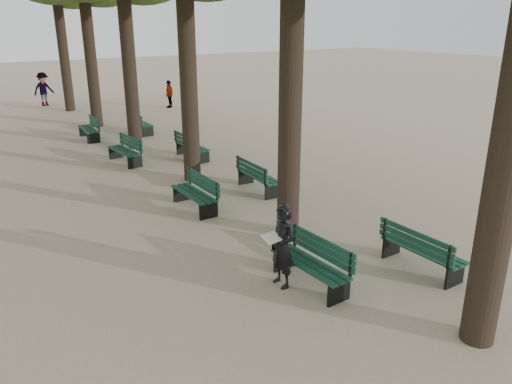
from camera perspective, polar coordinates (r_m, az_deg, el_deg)
ground at (r=9.05m, az=7.53°, el=-13.19°), size 120.00×120.00×0.00m
bench_left_0 at (r=9.64m, az=6.18°, el=-9.11°), size 0.62×1.82×0.92m
bench_left_1 at (r=13.36m, az=-7.04°, el=-0.86°), size 0.58×1.80×0.92m
bench_left_2 at (r=18.14m, az=-14.75°, el=4.04°), size 0.73×1.84×0.92m
bench_left_3 at (r=22.23m, az=-18.54°, el=6.40°), size 0.69×1.83×0.92m
bench_right_0 at (r=10.66m, az=18.39°, el=-7.13°), size 0.58×1.80×0.92m
bench_right_1 at (r=14.68m, az=0.35°, el=1.14°), size 0.67×1.83×0.92m
bench_right_2 at (r=18.30m, az=-7.27°, el=4.66°), size 0.59×1.81×0.92m
bench_right_3 at (r=22.86m, az=-13.02°, el=7.24°), size 0.57×1.80×0.92m
man_with_map at (r=9.35m, az=3.04°, el=-6.22°), size 0.60×0.65×1.63m
pedestrian_c at (r=29.29m, az=-9.87°, el=10.98°), size 0.86×0.84×1.53m
pedestrian_b at (r=31.95m, az=-23.11°, el=10.76°), size 1.29×0.73×1.91m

